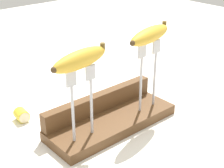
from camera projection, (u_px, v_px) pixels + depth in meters
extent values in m
plane|color=white|center=(112.00, 126.00, 0.94)|extent=(3.00, 3.00, 0.00)
cube|color=brown|center=(112.00, 122.00, 0.94)|extent=(0.37, 0.13, 0.03)
cube|color=brown|center=(99.00, 102.00, 0.95)|extent=(0.36, 0.03, 0.05)
cylinder|color=#B2B2B7|center=(73.00, 114.00, 0.80)|extent=(0.01, 0.01, 0.15)
cube|color=#B2B2B7|center=(71.00, 79.00, 0.76)|extent=(0.03, 0.00, 0.04)
cylinder|color=#B2B2B7|center=(91.00, 107.00, 0.83)|extent=(0.01, 0.01, 0.15)
cube|color=#B2B2B7|center=(90.00, 72.00, 0.79)|extent=(0.03, 0.00, 0.04)
cylinder|color=#B2B2B7|center=(141.00, 85.00, 0.93)|extent=(0.01, 0.01, 0.16)
cube|color=#B2B2B7|center=(142.00, 51.00, 0.89)|extent=(0.03, 0.00, 0.04)
cylinder|color=#B2B2B7|center=(154.00, 79.00, 0.96)|extent=(0.01, 0.01, 0.16)
cube|color=#B2B2B7|center=(156.00, 47.00, 0.92)|extent=(0.03, 0.00, 0.04)
ellipsoid|color=gold|center=(80.00, 59.00, 0.76)|extent=(0.17, 0.06, 0.04)
cylinder|color=brown|center=(103.00, 47.00, 0.81)|extent=(0.01, 0.01, 0.02)
sphere|color=#3F2D19|center=(54.00, 70.00, 0.71)|extent=(0.01, 0.01, 0.01)
ellipsoid|color=gold|center=(150.00, 35.00, 0.89)|extent=(0.18, 0.08, 0.04)
cylinder|color=brown|center=(165.00, 25.00, 0.95)|extent=(0.01, 0.01, 0.02)
sphere|color=#3F2D19|center=(133.00, 43.00, 0.83)|extent=(0.01, 0.01, 0.01)
cylinder|color=yellow|center=(22.00, 115.00, 0.96)|extent=(0.04, 0.04, 0.03)
cylinder|color=beige|center=(24.00, 118.00, 0.95)|extent=(0.03, 0.01, 0.03)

